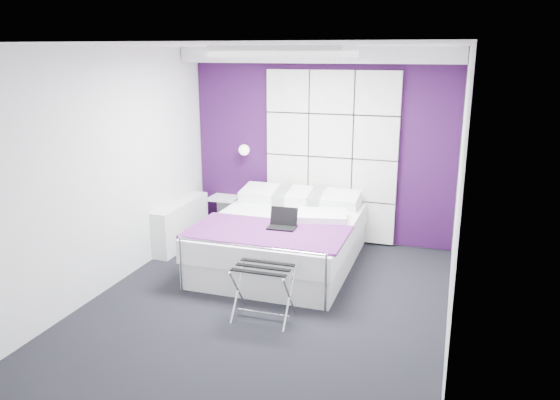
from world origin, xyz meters
name	(u,v)px	position (x,y,z in m)	size (l,w,h in m)	color
floor	(268,303)	(0.00, 0.00, 0.00)	(4.40, 4.40, 0.00)	black
ceiling	(266,45)	(0.00, 0.00, 2.60)	(4.40, 4.40, 0.00)	white
wall_back	(321,146)	(0.00, 2.20, 1.30)	(3.60, 3.60, 0.00)	silver
wall_left	(111,170)	(-1.80, 0.00, 1.30)	(4.40, 4.40, 0.00)	silver
wall_right	(458,197)	(1.80, 0.00, 1.30)	(4.40, 4.40, 0.00)	silver
accent_wall	(321,146)	(0.00, 2.19, 1.30)	(3.58, 0.02, 2.58)	#310D3B
soffit	(318,55)	(0.00, 1.95, 2.50)	(3.58, 0.50, 0.20)	white
headboard	(331,157)	(0.15, 2.14, 1.17)	(1.80, 0.08, 2.30)	silver
skylight	(286,51)	(0.00, 0.60, 2.55)	(1.36, 0.86, 0.12)	white
wall_lamp	(245,149)	(-1.05, 2.06, 1.22)	(0.15, 0.15, 0.15)	white
radiator	(181,224)	(-1.69, 1.30, 0.30)	(0.22, 1.20, 0.60)	white
bed	(282,240)	(-0.18, 1.07, 0.32)	(1.78, 2.15, 0.75)	white
nightstand	(225,198)	(-1.37, 2.02, 0.50)	(0.41, 0.32, 0.05)	white
luggage_rack	(263,293)	(0.08, -0.33, 0.27)	(0.55, 0.41, 0.54)	silver
laptop	(283,223)	(-0.06, 0.70, 0.66)	(0.32, 0.23, 0.23)	black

